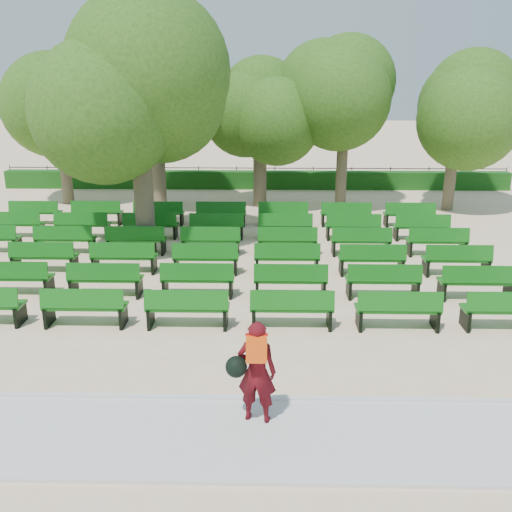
{
  "coord_description": "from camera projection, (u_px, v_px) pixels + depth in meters",
  "views": [
    {
      "loc": [
        0.68,
        -15.31,
        5.68
      ],
      "look_at": [
        0.36,
        -1.0,
        1.1
      ],
      "focal_mm": 40.0,
      "sensor_mm": 36.0,
      "label": 1
    }
  ],
  "objects": [
    {
      "name": "person",
      "position": [
        255.0,
        370.0,
        9.44
      ],
      "size": [
        0.88,
        0.56,
        1.81
      ],
      "rotation": [
        0.0,
        0.0,
        2.95
      ],
      "color": "#4D0B11",
      "rests_on": "ground"
    },
    {
      "name": "curb",
      "position": [
        230.0,
        399.0,
        10.36
      ],
      "size": [
        30.0,
        0.12,
        0.1
      ],
      "primitive_type": "cube",
      "color": "silver",
      "rests_on": "ground"
    },
    {
      "name": "fence",
      "position": [
        256.0,
        187.0,
        30.04
      ],
      "size": [
        26.0,
        0.1,
        1.02
      ],
      "primitive_type": null,
      "color": "black",
      "rests_on": "ground"
    },
    {
      "name": "ground",
      "position": [
        244.0,
        282.0,
        16.33
      ],
      "size": [
        120.0,
        120.0,
        0.0
      ],
      "primitive_type": "plane",
      "color": "beige"
    },
    {
      "name": "tree_among",
      "position": [
        138.0,
        93.0,
        17.6
      ],
      "size": [
        5.55,
        5.55,
        7.64
      ],
      "color": "brown",
      "rests_on": "ground"
    },
    {
      "name": "paving",
      "position": [
        225.0,
        438.0,
        9.27
      ],
      "size": [
        30.0,
        2.2,
        0.06
      ],
      "primitive_type": "cube",
      "color": "silver",
      "rests_on": "ground"
    },
    {
      "name": "hedge",
      "position": [
        256.0,
        180.0,
        29.52
      ],
      "size": [
        26.0,
        0.7,
        0.9
      ],
      "primitive_type": "cube",
      "color": "#164E14",
      "rests_on": "ground"
    },
    {
      "name": "tree_line",
      "position": [
        254.0,
        205.0,
        25.85
      ],
      "size": [
        21.8,
        6.8,
        7.04
      ],
      "primitive_type": null,
      "color": "#325E19",
      "rests_on": "ground"
    },
    {
      "name": "bench_array",
      "position": [
        210.0,
        260.0,
        17.96
      ],
      "size": [
        1.98,
        0.77,
        1.22
      ],
      "rotation": [
        0.0,
        0.0,
        -0.09
      ],
      "color": "#116213",
      "rests_on": "ground"
    }
  ]
}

